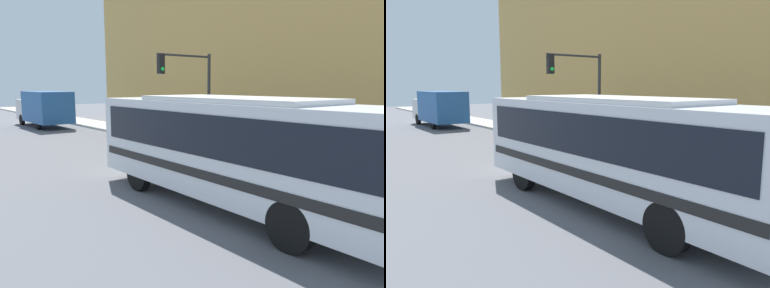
{
  "view_description": "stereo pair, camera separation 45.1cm",
  "coord_description": "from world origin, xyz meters",
  "views": [
    {
      "loc": [
        -7.81,
        -5.42,
        3.37
      ],
      "look_at": [
        0.43,
        4.71,
        1.32
      ],
      "focal_mm": 35.0,
      "sensor_mm": 36.0,
      "label": 1
    },
    {
      "loc": [
        -7.45,
        -5.7,
        3.37
      ],
      "look_at": [
        0.43,
        4.71,
        1.32
      ],
      "focal_mm": 35.0,
      "sensor_mm": 36.0,
      "label": 2
    }
  ],
  "objects": [
    {
      "name": "parking_meter",
      "position": [
        5.1,
        8.94,
        1.1
      ],
      "size": [
        0.14,
        0.14,
        1.42
      ],
      "color": "#2D2D2D",
      "rests_on": "sidewalk"
    },
    {
      "name": "city_bus",
      "position": [
        -0.57,
        1.71,
        1.79
      ],
      "size": [
        2.58,
        10.11,
        3.06
      ],
      "rotation": [
        0.0,
        0.0,
        -0.0
      ],
      "color": "silver",
      "rests_on": "ground_plane"
    },
    {
      "name": "ground_plane",
      "position": [
        0.0,
        0.0,
        0.0
      ],
      "size": [
        120.0,
        120.0,
        0.0
      ],
      "primitive_type": "plane",
      "color": "slate"
    },
    {
      "name": "fire_hydrant",
      "position": [
        5.1,
        3.35,
        0.56
      ],
      "size": [
        0.23,
        0.31,
        0.81
      ],
      "color": "red",
      "rests_on": "sidewalk"
    },
    {
      "name": "pedestrian_mid_block",
      "position": [
        5.54,
        15.51,
        1.0
      ],
      "size": [
        0.34,
        0.34,
        1.67
      ],
      "color": "slate",
      "rests_on": "sidewalk"
    },
    {
      "name": "delivery_truck",
      "position": [
        2.13,
        25.99,
        1.58
      ],
      "size": [
        2.49,
        7.45,
        2.88
      ],
      "color": "#265999",
      "rests_on": "ground_plane"
    },
    {
      "name": "pedestrian_near_corner",
      "position": [
        6.07,
        9.35,
        1.04
      ],
      "size": [
        0.34,
        0.34,
        1.73
      ],
      "color": "#47382D",
      "rests_on": "sidewalk"
    },
    {
      "name": "building_facade",
      "position": [
        10.22,
        12.95,
        6.21
      ],
      "size": [
        6.0,
        23.89,
        12.43
      ],
      "color": "tan",
      "rests_on": "ground_plane"
    },
    {
      "name": "sidewalk",
      "position": [
        5.86,
        20.0,
        0.08
      ],
      "size": [
        2.72,
        70.0,
        0.15
      ],
      "color": "#B7B2A8",
      "rests_on": "ground_plane"
    },
    {
      "name": "traffic_light_pole",
      "position": [
        4.07,
        9.24,
        3.48
      ],
      "size": [
        3.28,
        0.35,
        4.8
      ],
      "color": "#2D2D2D",
      "rests_on": "sidewalk"
    }
  ]
}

